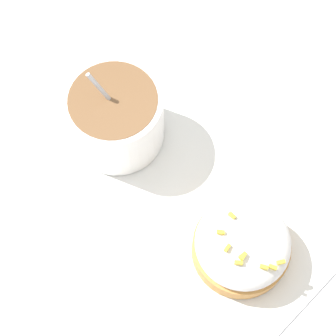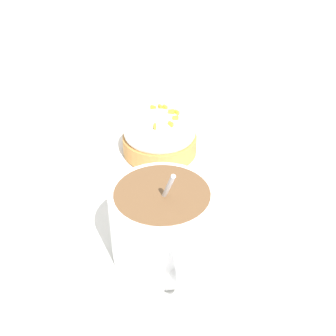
{
  "view_description": "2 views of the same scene",
  "coord_description": "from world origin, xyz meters",
  "views": [
    {
      "loc": [
        -0.14,
        0.13,
        0.52
      ],
      "look_at": [
        0.01,
        -0.01,
        0.04
      ],
      "focal_mm": 60.0,
      "sensor_mm": 36.0,
      "label": 1
    },
    {
      "loc": [
        0.4,
        0.01,
        0.32
      ],
      "look_at": [
        -0.0,
        -0.0,
        0.04
      ],
      "focal_mm": 50.0,
      "sensor_mm": 36.0,
      "label": 2
    }
  ],
  "objects": [
    {
      "name": "paper_napkin",
      "position": [
        0.0,
        0.0,
        0.0
      ],
      "size": [
        0.34,
        0.33,
        0.0
      ],
      "color": "white",
      "rests_on": "ground_plane"
    },
    {
      "name": "ground_plane",
      "position": [
        0.0,
        0.0,
        0.0
      ],
      "size": [
        3.0,
        3.0,
        0.0
      ],
      "primitive_type": "plane",
      "color": "#B2B2B7"
    },
    {
      "name": "frosted_pastry",
      "position": [
        -0.09,
        -0.01,
        0.03
      ],
      "size": [
        0.09,
        0.09,
        0.05
      ],
      "color": "#C18442",
      "rests_on": "paper_napkin"
    },
    {
      "name": "coffee_cup",
      "position": [
        0.09,
        -0.0,
        0.04
      ],
      "size": [
        0.12,
        0.09,
        0.1
      ],
      "color": "white",
      "rests_on": "paper_napkin"
    }
  ]
}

